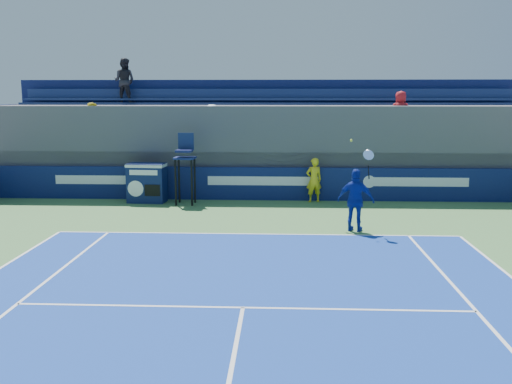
{
  "coord_description": "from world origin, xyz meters",
  "views": [
    {
      "loc": [
        0.68,
        -3.26,
        3.77
      ],
      "look_at": [
        0.0,
        11.5,
        1.25
      ],
      "focal_mm": 40.0,
      "sensor_mm": 36.0,
      "label": 1
    }
  ],
  "objects_px": {
    "match_clock": "(147,182)",
    "tennis_player": "(356,200)",
    "ball_person": "(314,180)",
    "umpire_chair": "(185,161)"
  },
  "relations": [
    {
      "from": "ball_person",
      "to": "umpire_chair",
      "type": "bearing_deg",
      "value": -7.85
    },
    {
      "from": "ball_person",
      "to": "match_clock",
      "type": "height_order",
      "value": "ball_person"
    },
    {
      "from": "match_clock",
      "to": "umpire_chair",
      "type": "height_order",
      "value": "umpire_chair"
    },
    {
      "from": "match_clock",
      "to": "tennis_player",
      "type": "relative_size",
      "value": 0.54
    },
    {
      "from": "umpire_chair",
      "to": "tennis_player",
      "type": "height_order",
      "value": "tennis_player"
    },
    {
      "from": "match_clock",
      "to": "umpire_chair",
      "type": "relative_size",
      "value": 0.56
    },
    {
      "from": "umpire_chair",
      "to": "tennis_player",
      "type": "relative_size",
      "value": 0.96
    },
    {
      "from": "umpire_chair",
      "to": "tennis_player",
      "type": "xyz_separation_m",
      "value": [
        5.41,
        -3.79,
        -0.64
      ]
    },
    {
      "from": "ball_person",
      "to": "tennis_player",
      "type": "height_order",
      "value": "tennis_player"
    },
    {
      "from": "match_clock",
      "to": "tennis_player",
      "type": "xyz_separation_m",
      "value": [
        6.83,
        -4.06,
        0.15
      ]
    }
  ]
}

